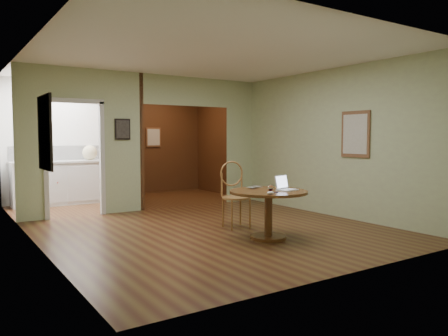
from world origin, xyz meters
TOP-DOWN VIEW (x-y plane):
  - floor at (0.00, 0.00)m, footprint 5.00×5.00m
  - room_shell at (-0.47, 3.10)m, footprint 5.20×7.50m
  - dining_table at (0.34, -0.78)m, footprint 1.11×1.11m
  - chair at (0.41, 0.18)m, footprint 0.50×0.50m
  - open_laptop at (0.57, -0.86)m, footprint 0.34×0.33m
  - closed_laptop at (0.37, -0.46)m, footprint 0.36×0.31m
  - mouse at (0.09, -1.13)m, footprint 0.11×0.07m
  - wine_glass at (0.33, -0.83)m, footprint 0.08×0.08m
  - pen at (0.24, -1.03)m, footprint 0.15×0.04m
  - kitchen_cabinet at (-1.35, 4.20)m, footprint 2.06×0.60m
  - grocery_bag at (-0.74, 4.20)m, footprint 0.41×0.38m

SIDE VIEW (x-z plane):
  - floor at x=0.00m, z-range 0.00..0.00m
  - kitchen_cabinet at x=-1.35m, z-range 0.00..0.94m
  - dining_table at x=0.34m, z-range 0.17..0.86m
  - chair at x=0.41m, z-range 0.06..1.12m
  - pen at x=0.24m, z-range 0.69..0.70m
  - closed_laptop at x=0.37m, z-range 0.69..0.72m
  - mouse at x=0.09m, z-range 0.69..0.74m
  - wine_glass at x=0.33m, z-range 0.69..0.78m
  - open_laptop at x=0.57m, z-range 0.65..0.86m
  - grocery_bag at x=-0.74m, z-range 0.94..1.27m
  - room_shell at x=-0.47m, z-range -1.21..3.79m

